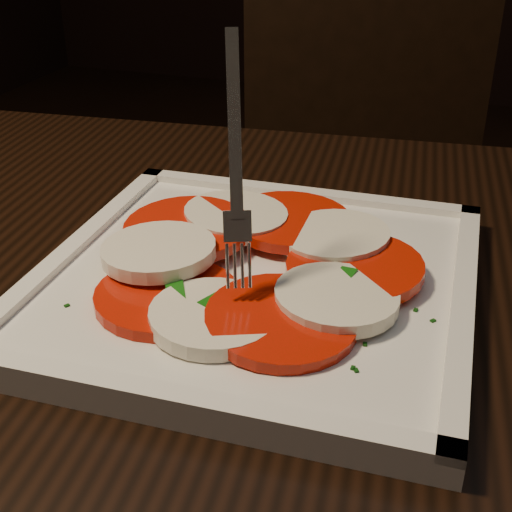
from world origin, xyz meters
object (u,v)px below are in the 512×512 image
Objects in this scene: fork at (235,156)px; plate at (256,283)px; chair at (369,192)px; table at (298,449)px.

plate is at bearing 46.16° from fork.
chair reaches higher than plate.
fork is (0.03, -0.72, 0.33)m from chair.
fork is at bearing -110.85° from plate.
chair is at bearing 92.92° from plate.
table is at bearing -104.00° from chair.
chair is 3.09× the size of plate.
chair reaches higher than table.
fork is (-0.01, -0.02, 0.10)m from plate.
chair is at bearing 96.33° from table.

